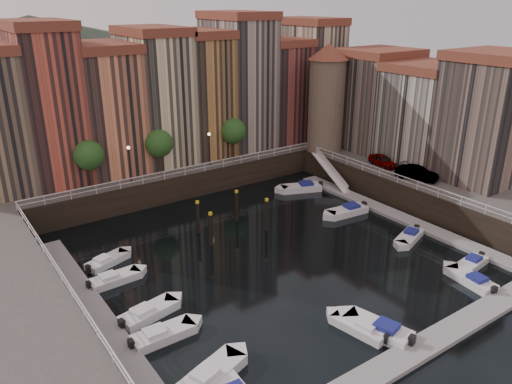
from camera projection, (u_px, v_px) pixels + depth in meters
ground at (267, 253)px, 46.20m from camera, size 200.00×200.00×0.00m
quay_far at (151, 165)px, 65.52m from camera, size 80.00×20.00×3.00m
quay_right at (468, 184)px, 59.05m from camera, size 20.00×36.00×3.00m
dock_left at (97, 316)px, 36.73m from camera, size 2.00×28.00×0.35m
dock_right at (393, 214)px, 54.00m from camera, size 2.00×28.00×0.35m
dock_near at (417, 350)px, 33.14m from camera, size 30.00×2.00×0.35m
mountains at (21, 57)px, 128.30m from camera, size 145.00×100.00×18.00m
far_terrace at (178, 93)px, 61.94m from camera, size 48.70×10.30×17.50m
right_terrace at (427, 109)px, 59.75m from camera, size 9.30×24.30×14.00m
corner_tower at (327, 96)px, 64.24m from camera, size 5.20×5.20×13.80m
promenade_trees at (164, 143)px, 57.00m from camera, size 21.20×3.20×5.20m
street_lamps at (171, 150)px, 56.67m from camera, size 10.36×0.36×4.18m
railings at (238, 199)px, 48.55m from camera, size 36.08×34.04×0.52m
gangway at (330, 170)px, 62.26m from camera, size 2.78×8.32×3.73m
mooring_pilings at (229, 217)px, 49.64m from camera, size 6.65×3.98×3.78m
boat_left_0 at (211, 375)px, 30.62m from camera, size 5.20×3.25×1.17m
boat_left_1 at (162, 335)px, 34.35m from camera, size 4.72×1.74×1.08m
boat_left_2 at (148, 313)px, 36.74m from camera, size 4.86×2.60×1.09m
boat_left_3 at (114, 279)px, 41.20m from camera, size 4.47×1.80×1.02m
boat_left_4 at (107, 261)px, 44.08m from camera, size 4.25×2.74×0.96m
boat_right_0 at (471, 264)px, 43.63m from camera, size 4.16×1.93×0.94m
boat_right_1 at (409, 237)px, 48.50m from camera, size 4.45×2.86×1.00m
boat_right_3 at (348, 211)px, 54.31m from camera, size 5.05×2.21×1.14m
boat_right_4 at (302, 188)px, 60.92m from camera, size 5.21×3.53×1.18m
boat_near_1 at (361, 328)px, 35.14m from camera, size 2.36×4.55×1.02m
boat_near_2 at (379, 329)px, 34.90m from camera, size 3.00×5.25×1.18m
boat_near_3 at (472, 280)px, 41.06m from camera, size 2.19×4.63×1.04m
car_a at (382, 161)px, 59.93m from camera, size 2.42×4.31×1.38m
car_b at (417, 174)px, 55.45m from camera, size 2.94×4.86×1.51m
car_c at (418, 173)px, 55.98m from camera, size 2.55×4.93×1.37m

